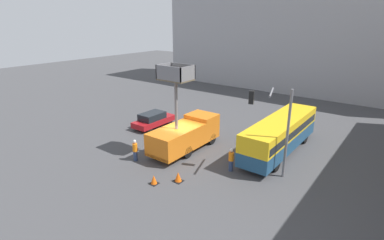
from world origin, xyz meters
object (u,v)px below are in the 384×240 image
Objects in this scene: traffic_light_pole at (275,119)px; road_worker_near_truck at (135,150)px; traffic_cone_mid_road at (178,177)px; traffic_cone_near_truck at (154,180)px; utility_truck at (185,133)px; city_bus at (281,133)px; road_worker_directing at (231,160)px; parked_car_curbside at (153,119)px.

traffic_light_pole is 10.76m from road_worker_near_truck.
traffic_cone_near_truck is at bearing -131.45° from traffic_cone_mid_road.
utility_truck is 11.45× the size of traffic_cone_near_truck.
utility_truck is 0.69× the size of city_bus.
utility_truck reaches higher than traffic_light_pole.
city_bus is 5.53m from road_worker_directing.
traffic_cone_near_truck is at bearing -133.80° from traffic_light_pole.
traffic_cone_near_truck is at bearing -72.62° from utility_truck.
city_bus is at bearing 64.57° from traffic_cone_near_truck.
road_worker_near_truck is 2.75× the size of traffic_cone_near_truck.
utility_truck is at bearing 122.94° from traffic_cone_mid_road.
city_bus reaches higher than traffic_cone_mid_road.
road_worker_directing is 11.69m from parked_car_curbside.
traffic_light_pole is at bearing 2.17° from utility_truck.
traffic_cone_near_truck is at bearing 99.70° from road_worker_directing.
traffic_cone_near_truck is (-3.18, -4.74, -0.60)m from road_worker_directing.
traffic_light_pole is at bearing 46.20° from traffic_cone_near_truck.
parked_car_curbside is (-6.21, 2.52, -0.79)m from utility_truck.
city_bus is 11.80m from road_worker_near_truck.
utility_truck is 1.16× the size of traffic_light_pole.
road_worker_near_truck is (-8.33, -8.32, -0.86)m from city_bus.
road_worker_near_truck is 0.37× the size of parked_car_curbside.
road_worker_directing is (-2.52, -1.22, -3.29)m from traffic_light_pole.
utility_truck reaches higher than traffic_cone_near_truck.
road_worker_near_truck is at bearing -114.27° from utility_truck.
traffic_cone_mid_road is at bearing -37.41° from parked_car_curbside.
traffic_light_pole is 7.64m from traffic_cone_mid_road.
traffic_light_pole reaches higher than traffic_cone_near_truck.
road_worker_directing is 2.81× the size of traffic_cone_near_truck.
traffic_cone_near_truck is (-5.71, -5.95, -3.89)m from traffic_light_pole.
parked_car_curbside is at bearing -79.98° from road_worker_near_truck.
parked_car_curbside is (-13.69, 2.23, -3.43)m from traffic_light_pole.
utility_truck reaches higher than road_worker_directing.
parked_car_curbside is (-12.73, -1.79, -0.97)m from city_bus.
road_worker_directing is 4.11m from traffic_cone_mid_road.
traffic_cone_mid_road is (-3.65, -8.74, -1.40)m from city_bus.
road_worker_directing reaches higher than traffic_cone_near_truck.
traffic_cone_mid_road is at bearing 102.75° from road_worker_directing.
road_worker_near_truck is 7.88m from parked_car_curbside.
traffic_cone_near_truck is 0.14× the size of parked_car_curbside.
traffic_cone_mid_road reaches higher than traffic_cone_near_truck.
road_worker_near_truck is at bearing 143.87° from city_bus.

